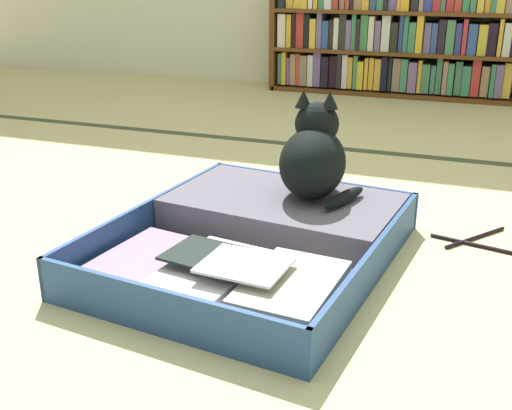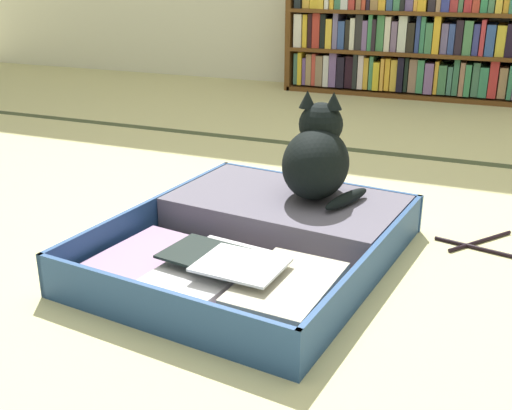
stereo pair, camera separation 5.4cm
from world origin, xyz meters
TOP-DOWN VIEW (x-y plane):
  - ground_plane at (0.00, 0.00)m, footprint 10.00×10.00m
  - tatami_border at (0.00, 1.07)m, footprint 4.80×0.05m
  - bookshelf at (-0.06, 2.26)m, footprint 1.37×0.23m
  - open_suitcase at (-0.03, 0.07)m, footprint 0.71×0.83m
  - black_cat at (0.04, 0.25)m, footprint 0.24×0.26m

SIDE VIEW (x-z plane):
  - ground_plane at x=0.00m, z-range 0.00..0.00m
  - tatami_border at x=0.00m, z-range 0.00..0.00m
  - open_suitcase at x=-0.03m, z-range -0.01..0.10m
  - black_cat at x=0.04m, z-range 0.07..0.34m
  - bookshelf at x=-0.06m, z-range -0.01..0.67m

